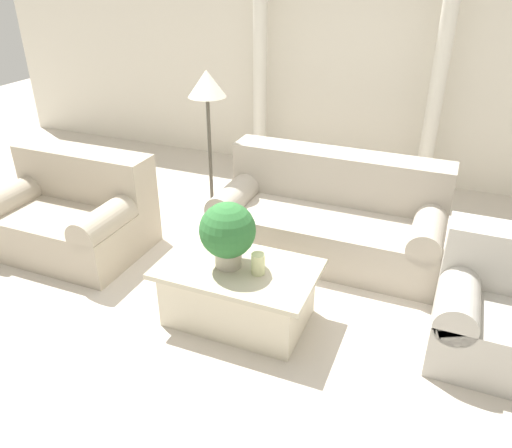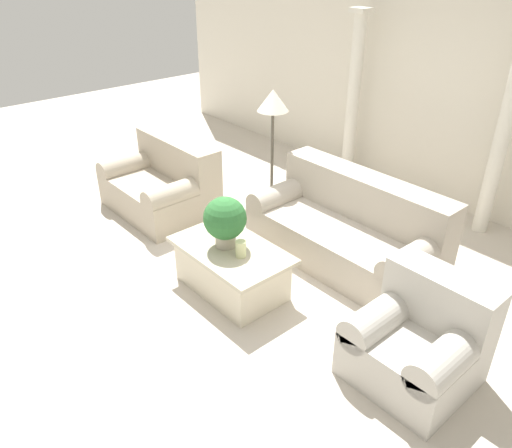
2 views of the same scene
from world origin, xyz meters
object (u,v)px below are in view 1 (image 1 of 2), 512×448
at_px(coffee_table, 238,293).
at_px(armchair, 502,309).
at_px(floor_lamp, 207,95).
at_px(sofa_long, 330,215).
at_px(loveseat, 73,212).
at_px(potted_plant, 228,232).

height_order(coffee_table, armchair, armchair).
bearing_deg(floor_lamp, sofa_long, -2.91).
height_order(floor_lamp, armchair, floor_lamp).
height_order(loveseat, potted_plant, potted_plant).
xyz_separation_m(loveseat, armchair, (3.72, -0.05, -0.00)).
bearing_deg(armchair, sofa_long, 147.76).
bearing_deg(armchair, floor_lamp, 160.17).
relative_size(coffee_table, armchair, 1.36).
distance_m(floor_lamp, armchair, 3.06).
bearing_deg(armchair, loveseat, 179.28).
xyz_separation_m(potted_plant, floor_lamp, (-0.85, 1.37, 0.58)).
xyz_separation_m(sofa_long, floor_lamp, (-1.27, 0.06, 0.98)).
bearing_deg(potted_plant, floor_lamp, 121.61).
distance_m(sofa_long, coffee_table, 1.36).
distance_m(sofa_long, armchair, 1.72).
relative_size(loveseat, armchair, 1.62).
relative_size(sofa_long, potted_plant, 4.10).
relative_size(loveseat, floor_lamp, 0.89).
relative_size(loveseat, potted_plant, 2.80).
distance_m(loveseat, potted_plant, 1.93).
height_order(sofa_long, floor_lamp, floor_lamp).
xyz_separation_m(coffee_table, potted_plant, (-0.07, -0.01, 0.51)).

